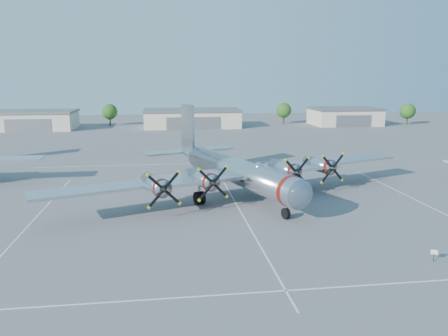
{
  "coord_description": "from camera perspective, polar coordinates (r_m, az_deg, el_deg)",
  "views": [
    {
      "loc": [
        -8.08,
        -49.32,
        14.64
      ],
      "look_at": [
        -0.69,
        5.23,
        3.2
      ],
      "focal_mm": 35.0,
      "sensor_mm": 36.0,
      "label": 1
    }
  ],
  "objects": [
    {
      "name": "hangar_west",
      "position": [
        136.9,
        -23.46,
        5.78
      ],
      "size": [
        22.6,
        14.6,
        5.4
      ],
      "color": "beige",
      "rests_on": "ground"
    },
    {
      "name": "ground",
      "position": [
        52.08,
        1.53,
        -4.59
      ],
      "size": [
        260.0,
        260.0,
        0.0
      ],
      "primitive_type": "plane",
      "color": "#5D5D60",
      "rests_on": "ground"
    },
    {
      "name": "tree_far_east",
      "position": [
        150.4,
        22.86,
        6.86
      ],
      "size": [
        4.8,
        4.8,
        6.64
      ],
      "color": "#382619",
      "rests_on": "ground"
    },
    {
      "name": "info_placard",
      "position": [
        39.7,
        25.76,
        -10.01
      ],
      "size": [
        0.5,
        0.25,
        1.02
      ],
      "rotation": [
        0.0,
        0.0,
        -0.41
      ],
      "color": "black",
      "rests_on": "ground"
    },
    {
      "name": "main_bomber_b29",
      "position": [
        55.96,
        1.16,
        -3.43
      ],
      "size": [
        56.93,
        47.97,
        10.7
      ],
      "primitive_type": null,
      "rotation": [
        0.0,
        0.0,
        0.36
      ],
      "color": "silver",
      "rests_on": "ground"
    },
    {
      "name": "tree_east",
      "position": [
        142.88,
        7.82,
        7.45
      ],
      "size": [
        4.8,
        4.8,
        6.64
      ],
      "color": "#382619",
      "rests_on": "ground"
    },
    {
      "name": "tree_west",
      "position": [
        140.73,
        -14.72,
        7.12
      ],
      "size": [
        4.8,
        4.8,
        6.64
      ],
      "color": "#382619",
      "rests_on": "ground"
    },
    {
      "name": "hangar_center",
      "position": [
        132.07,
        -4.21,
        6.53
      ],
      "size": [
        28.6,
        14.6,
        5.4
      ],
      "color": "beige",
      "rests_on": "ground"
    },
    {
      "name": "parking_lines",
      "position": [
        50.42,
        1.84,
        -5.14
      ],
      "size": [
        60.0,
        50.08,
        0.01
      ],
      "color": "silver",
      "rests_on": "ground"
    },
    {
      "name": "hangar_east",
      "position": [
        143.26,
        15.46,
        6.55
      ],
      "size": [
        20.6,
        14.6,
        5.4
      ],
      "color": "beige",
      "rests_on": "ground"
    }
  ]
}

